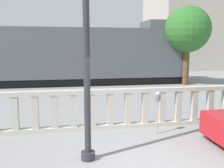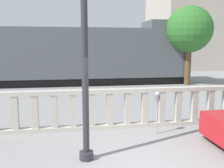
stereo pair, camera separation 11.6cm
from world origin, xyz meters
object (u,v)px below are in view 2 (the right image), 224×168
tree_left (189,30)px  lamppost (84,33)px  train_near (56,55)px  parking_meter (157,100)px

tree_left → lamppost: bearing=-125.8°
lamppost → train_near: 12.58m
train_near → tree_left: tree_left is taller
parking_meter → train_near: (-3.74, 11.01, 1.00)m
lamppost → train_near: bearing=96.6°
train_near → tree_left: (9.26, -1.64, 1.79)m
tree_left → parking_meter: bearing=-120.5°
train_near → parking_meter: bearing=-71.2°
lamppost → parking_meter: bearing=32.2°
lamppost → tree_left: (7.81, 10.82, 0.83)m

